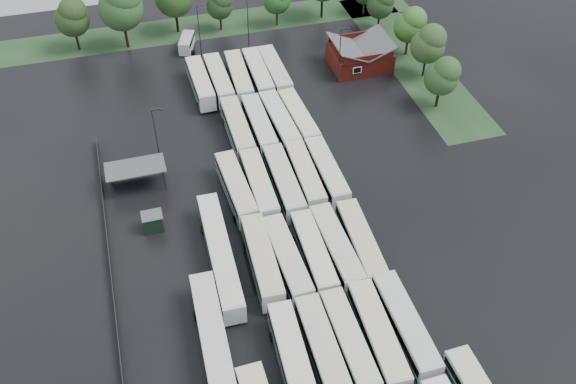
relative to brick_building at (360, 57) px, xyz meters
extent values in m
plane|color=black|center=(-24.00, -42.77, -1.87)|extent=(160.00, 160.00, 0.00)
cube|color=maroon|center=(0.00, 0.03, -0.17)|extent=(10.00, 8.00, 3.40)
cube|color=#4C4F51|center=(-2.50, 0.03, 2.43)|extent=(5.07, 8.60, 2.19)
cube|color=#4C4F51|center=(2.50, 0.03, 2.43)|extent=(5.07, 8.60, 2.19)
cube|color=maroon|center=(0.00, -3.97, 2.03)|extent=(9.00, 0.20, 1.20)
cube|color=silver|center=(-2.00, -4.02, 0.13)|extent=(1.60, 0.12, 1.20)
cylinder|color=#2D2D30|center=(-44.80, -22.77, -0.17)|extent=(0.16, 0.16, 3.40)
cylinder|color=#2D2D30|center=(-37.60, -22.77, -0.17)|extent=(0.16, 0.16, 3.40)
cylinder|color=#2D2D30|center=(-44.80, -19.57, -0.17)|extent=(0.16, 0.16, 3.40)
cylinder|color=#2D2D30|center=(-37.60, -19.57, -0.17)|extent=(0.16, 0.16, 3.40)
cube|color=#4C4F51|center=(-41.20, -21.17, 1.63)|extent=(8.20, 4.20, 0.15)
cube|color=navy|center=(-41.20, -19.27, -0.27)|extent=(7.60, 0.08, 2.60)
cube|color=black|center=(-40.20, -30.17, -0.62)|extent=(2.50, 2.00, 2.50)
cube|color=#4C4F51|center=(-40.20, -30.17, 0.69)|extent=(2.70, 2.20, 0.12)
cube|color=#224120|center=(-22.00, 22.03, -1.86)|extent=(80.00, 10.00, 0.01)
cube|color=#224120|center=(10.00, 0.03, -1.86)|extent=(10.00, 50.00, 0.01)
cube|color=#2D2D30|center=(-46.20, -34.77, -1.27)|extent=(0.10, 50.00, 1.20)
cube|color=silver|center=(-28.57, -55.37, 0.13)|extent=(3.35, 13.22, 3.00)
cube|color=black|center=(-28.57, -55.37, 0.73)|extent=(3.39, 12.70, 0.96)
cube|color=#11452B|center=(-28.57, -55.37, -0.53)|extent=(3.39, 12.96, 0.66)
cube|color=silver|center=(-28.57, -55.37, 1.68)|extent=(3.22, 12.82, 0.13)
cylinder|color=black|center=(-28.57, -51.18, -1.37)|extent=(2.78, 1.05, 1.05)
cube|color=silver|center=(-25.20, -55.51, 0.16)|extent=(3.01, 13.37, 3.05)
cube|color=black|center=(-25.20, -55.51, 0.77)|extent=(3.06, 12.84, 0.98)
cube|color=#104729|center=(-25.20, -55.51, -0.51)|extent=(3.06, 13.11, 0.67)
cube|color=beige|center=(-25.20, -55.51, 1.74)|extent=(2.89, 12.97, 0.13)
cylinder|color=black|center=(-25.20, -51.24, -1.37)|extent=(2.83, 1.07, 1.07)
cube|color=silver|center=(-22.13, -55.06, 0.07)|extent=(2.72, 12.77, 2.92)
cube|color=black|center=(-22.13, -55.06, 0.66)|extent=(2.78, 12.26, 0.94)
cube|color=#054F2B|center=(-22.13, -55.06, -0.57)|extent=(2.77, 12.52, 0.64)
cube|color=beige|center=(-22.13, -55.06, 1.59)|extent=(2.61, 12.39, 0.13)
cylinder|color=black|center=(-22.13, -59.15, -1.39)|extent=(2.71, 1.02, 1.02)
cylinder|color=black|center=(-22.13, -50.98, -1.39)|extent=(2.71, 1.02, 1.02)
cube|color=silver|center=(-18.87, -55.18, 0.17)|extent=(3.34, 13.48, 3.07)
cube|color=black|center=(-18.87, -55.18, 0.78)|extent=(3.38, 12.95, 0.98)
cube|color=#064E28|center=(-18.87, -55.18, -0.51)|extent=(3.38, 13.22, 0.67)
cube|color=beige|center=(-18.87, -55.18, 1.76)|extent=(3.21, 13.08, 0.13)
cylinder|color=black|center=(-18.87, -59.46, -1.36)|extent=(2.84, 1.07, 1.07)
cylinder|color=black|center=(-18.87, -50.90, -1.36)|extent=(2.84, 1.07, 1.07)
cube|color=silver|center=(-15.46, -54.82, 0.16)|extent=(2.82, 13.36, 3.06)
cube|color=black|center=(-15.46, -54.82, 0.78)|extent=(2.89, 12.83, 0.98)
cube|color=#094528|center=(-15.46, -54.82, -0.51)|extent=(2.88, 13.09, 0.67)
cube|color=silver|center=(-15.46, -54.82, 1.75)|extent=(2.71, 12.96, 0.13)
cylinder|color=black|center=(-15.46, -59.10, -1.37)|extent=(2.84, 1.07, 1.07)
cylinder|color=black|center=(-15.46, -50.55, -1.37)|extent=(2.84, 1.07, 1.07)
cube|color=silver|center=(-28.27, -41.23, 0.16)|extent=(3.31, 13.44, 3.06)
cube|color=black|center=(-28.27, -41.23, 0.77)|extent=(3.36, 12.91, 0.98)
cube|color=#0B4D2F|center=(-28.27, -41.23, -0.51)|extent=(3.36, 13.18, 0.67)
cube|color=beige|center=(-28.27, -41.23, 1.75)|extent=(3.19, 13.04, 0.13)
cylinder|color=black|center=(-28.27, -45.50, -1.37)|extent=(2.84, 1.07, 1.07)
cylinder|color=black|center=(-28.27, -36.96, -1.37)|extent=(2.84, 1.07, 1.07)
cube|color=silver|center=(-25.35, -41.90, 0.12)|extent=(3.09, 13.13, 2.99)
cube|color=black|center=(-25.35, -41.90, 0.72)|extent=(3.14, 12.61, 0.96)
cube|color=#105737|center=(-25.35, -41.90, -0.54)|extent=(3.13, 12.87, 0.66)
cube|color=beige|center=(-25.35, -41.90, 1.67)|extent=(2.97, 12.73, 0.13)
cylinder|color=black|center=(-25.35, -46.08, -1.38)|extent=(2.77, 1.04, 1.04)
cylinder|color=black|center=(-25.35, -37.72, -1.38)|extent=(2.77, 1.04, 1.04)
cube|color=silver|center=(-21.92, -41.88, 0.08)|extent=(3.01, 12.86, 2.93)
cube|color=black|center=(-21.92, -41.88, 0.67)|extent=(3.06, 12.35, 0.94)
cube|color=#0B542C|center=(-21.92, -41.88, -0.57)|extent=(3.05, 12.61, 0.65)
cube|color=silver|center=(-21.92, -41.88, 1.60)|extent=(2.89, 12.48, 0.13)
cylinder|color=black|center=(-21.92, -45.97, -1.39)|extent=(2.72, 1.02, 1.02)
cylinder|color=black|center=(-21.92, -37.78, -1.39)|extent=(2.72, 1.02, 1.02)
cube|color=silver|center=(-18.95, -41.79, 0.15)|extent=(2.99, 13.28, 3.03)
cube|color=black|center=(-18.95, -41.79, 0.75)|extent=(3.05, 12.76, 0.97)
cube|color=#045830|center=(-18.95, -41.79, -0.52)|extent=(3.04, 13.02, 0.67)
cube|color=beige|center=(-18.95, -41.79, 1.72)|extent=(2.87, 12.88, 0.13)
cylinder|color=black|center=(-18.95, -46.03, -1.37)|extent=(2.81, 1.06, 1.06)
cylinder|color=black|center=(-18.95, -37.56, -1.37)|extent=(2.81, 1.06, 1.06)
cube|color=silver|center=(-15.76, -41.88, 0.13)|extent=(3.38, 13.25, 3.01)
cube|color=black|center=(-15.76, -41.88, 0.73)|extent=(3.42, 12.73, 0.96)
cube|color=#0B4B29|center=(-15.76, -41.88, -0.53)|extent=(3.42, 12.99, 0.66)
cube|color=beige|center=(-15.76, -41.88, 1.69)|extent=(3.25, 12.85, 0.13)
cylinder|color=black|center=(-15.76, -46.09, -1.37)|extent=(2.79, 1.05, 1.05)
cylinder|color=black|center=(-15.76, -37.68, -1.37)|extent=(2.79, 1.05, 1.05)
cube|color=silver|center=(-28.45, -27.62, 0.12)|extent=(3.28, 13.16, 2.99)
cube|color=black|center=(-28.45, -27.62, 0.72)|extent=(3.33, 12.64, 0.96)
cube|color=#0A4C2E|center=(-28.45, -27.62, -0.54)|extent=(3.33, 12.90, 0.66)
cube|color=beige|center=(-28.45, -27.62, 1.67)|extent=(3.16, 12.77, 0.13)
cylinder|color=black|center=(-28.45, -31.80, -1.38)|extent=(2.77, 1.04, 1.04)
cylinder|color=black|center=(-28.45, -23.44, -1.38)|extent=(2.77, 1.04, 1.04)
cube|color=silver|center=(-25.34, -27.98, 0.13)|extent=(2.94, 13.15, 3.00)
cube|color=black|center=(-25.34, -27.98, 0.73)|extent=(3.00, 12.62, 0.96)
cube|color=#034824|center=(-25.34, -27.98, -0.53)|extent=(2.99, 12.89, 0.66)
cube|color=beige|center=(-25.34, -27.98, 1.68)|extent=(2.82, 12.75, 0.13)
cylinder|color=black|center=(-25.34, -32.17, -1.37)|extent=(2.79, 1.05, 1.05)
cylinder|color=black|center=(-25.34, -23.78, -1.37)|extent=(2.79, 1.05, 1.05)
cube|color=silver|center=(-21.90, -28.31, 0.19)|extent=(3.02, 13.54, 3.09)
cube|color=black|center=(-21.90, -28.31, 0.81)|extent=(3.07, 13.00, 0.99)
cube|color=#035729|center=(-21.90, -28.31, -0.49)|extent=(3.07, 13.27, 0.68)
cube|color=beige|center=(-21.90, -28.31, 1.79)|extent=(2.90, 13.13, 0.13)
cylinder|color=black|center=(-21.90, -32.63, -1.36)|extent=(2.87, 1.08, 1.08)
cylinder|color=black|center=(-21.90, -23.99, -1.36)|extent=(2.87, 1.08, 1.08)
cube|color=silver|center=(-18.67, -27.75, 0.10)|extent=(3.10, 13.03, 2.97)
cube|color=black|center=(-18.67, -27.75, 0.70)|extent=(3.15, 12.52, 0.95)
cube|color=#054829|center=(-18.67, -27.75, -0.55)|extent=(3.14, 12.78, 0.65)
cube|color=beige|center=(-18.67, -27.75, 1.64)|extent=(2.98, 12.64, 0.13)
cylinder|color=black|center=(-18.67, -31.89, -1.38)|extent=(2.75, 1.04, 1.04)
cylinder|color=black|center=(-18.67, -23.60, -1.38)|extent=(2.75, 1.04, 1.04)
cube|color=silver|center=(-15.51, -27.82, 0.10)|extent=(2.79, 12.98, 2.97)
cube|color=black|center=(-15.51, -27.82, 0.70)|extent=(2.85, 12.46, 0.95)
cube|color=#0C4F30|center=(-15.51, -27.82, -0.55)|extent=(2.84, 12.72, 0.65)
cube|color=beige|center=(-15.51, -27.82, 1.64)|extent=(2.68, 12.59, 0.13)
cylinder|color=black|center=(-15.51, -31.97, -1.38)|extent=(2.75, 1.04, 1.04)
cylinder|color=black|center=(-15.51, -23.67, -1.38)|extent=(2.75, 1.04, 1.04)
cube|color=silver|center=(-25.33, -14.58, 0.17)|extent=(2.89, 13.38, 3.06)
cube|color=black|center=(-25.33, -14.58, 0.78)|extent=(2.95, 12.85, 0.98)
cube|color=#0C502C|center=(-25.33, -14.58, -0.51)|extent=(2.95, 13.12, 0.67)
cube|color=beige|center=(-25.33, -14.58, 1.75)|extent=(2.78, 12.98, 0.13)
cylinder|color=black|center=(-25.33, -18.86, -1.36)|extent=(2.84, 1.07, 1.07)
cylinder|color=black|center=(-25.33, -10.31, -1.36)|extent=(2.84, 1.07, 1.07)
cube|color=silver|center=(-21.95, -14.69, 0.13)|extent=(2.80, 13.13, 3.01)
cube|color=black|center=(-21.95, -14.69, 0.73)|extent=(2.87, 12.61, 0.96)
cube|color=#0B482B|center=(-21.95, -14.69, -0.53)|extent=(2.86, 12.87, 0.66)
cube|color=silver|center=(-21.95, -14.69, 1.69)|extent=(2.69, 12.74, 0.13)
cylinder|color=black|center=(-21.95, -18.88, -1.37)|extent=(2.79, 1.05, 1.05)
cylinder|color=black|center=(-21.95, -10.49, -1.37)|extent=(2.79, 1.05, 1.05)
cube|color=silver|center=(-18.73, -14.71, 0.16)|extent=(3.24, 13.41, 3.05)
cube|color=black|center=(-18.73, -14.71, 0.77)|extent=(3.29, 12.88, 0.98)
cube|color=#0E4D2C|center=(-18.73, -14.71, -0.51)|extent=(3.29, 13.15, 0.67)
cube|color=silver|center=(-18.73, -14.71, 1.74)|extent=(3.12, 13.01, 0.13)
cylinder|color=black|center=(-18.73, -18.97, -1.37)|extent=(2.83, 1.07, 1.07)
cylinder|color=black|center=(-18.73, -10.44, -1.37)|extent=(2.83, 1.07, 1.07)
cube|color=silver|center=(-15.67, -14.65, 0.10)|extent=(3.26, 13.04, 2.97)
cube|color=black|center=(-15.67, -14.65, 0.70)|extent=(3.30, 12.53, 0.95)
cube|color=#04522D|center=(-15.67, -14.65, -0.55)|extent=(3.30, 12.79, 0.65)
cube|color=#ECE3C3|center=(-15.67, -14.65, 1.64)|extent=(3.13, 12.65, 0.13)
cylinder|color=black|center=(-15.67, -18.79, -1.38)|extent=(2.75, 1.04, 1.04)
cylinder|color=black|center=(-15.67, -10.51, -1.38)|extent=(2.75, 1.04, 1.04)
cube|color=silver|center=(-28.45, -0.50, 0.09)|extent=(2.87, 12.87, 2.94)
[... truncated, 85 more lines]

